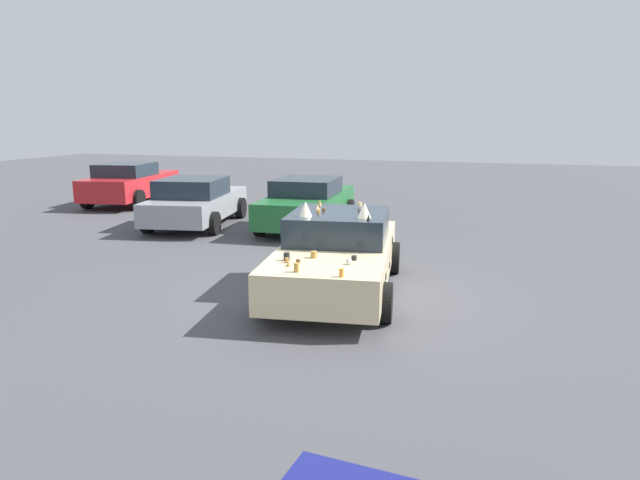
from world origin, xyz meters
name	(u,v)px	position (x,y,z in m)	size (l,w,h in m)	color
ground_plane	(336,291)	(0.00, 0.00, 0.00)	(60.00, 60.00, 0.00)	#47474C
art_car_decorated	(337,253)	(0.05, 0.01, 0.68)	(4.67, 2.48, 1.61)	beige
parked_sedan_row_back_center	(307,203)	(5.40, 2.34, 0.69)	(4.52, 2.17, 1.36)	#1E602D
parked_sedan_behind_right	(196,202)	(4.78, 5.42, 0.67)	(4.37, 2.51, 1.35)	gray
parked_sedan_far_right	(130,183)	(7.72, 9.64, 0.72)	(4.41, 2.47, 1.43)	red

